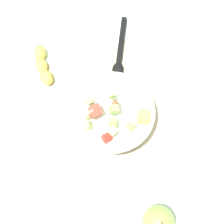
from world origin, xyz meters
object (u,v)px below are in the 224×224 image
object	(u,v)px
serving_spoon	(120,56)
whole_apple	(159,222)
banana_whole	(42,65)
salad_bowl	(112,113)

from	to	relation	value
serving_spoon	whole_apple	world-z (taller)	whole_apple
whole_apple	banana_whole	size ratio (longest dim) A/B	0.62
salad_bowl	whole_apple	bearing A→B (deg)	-179.66
serving_spoon	banana_whole	xyz separation A→B (m)	(0.06, 0.24, 0.01)
serving_spoon	whole_apple	xyz separation A→B (m)	(-0.50, 0.10, 0.03)
salad_bowl	banana_whole	distance (m)	0.28
salad_bowl	banana_whole	size ratio (longest dim) A/B	1.61
salad_bowl	whole_apple	xyz separation A→B (m)	(-0.32, -0.00, -0.00)
serving_spoon	banana_whole	size ratio (longest dim) A/B	1.42
salad_bowl	serving_spoon	size ratio (longest dim) A/B	1.13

